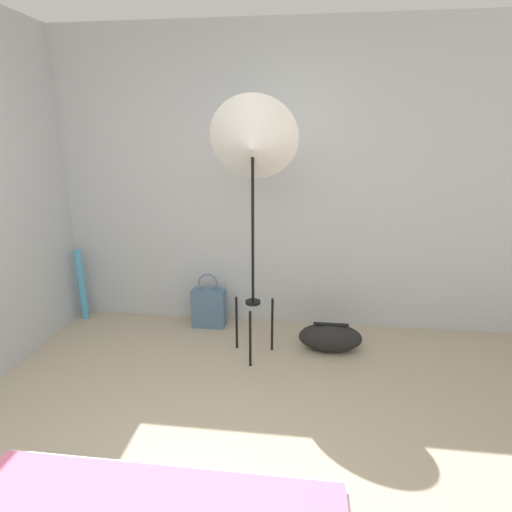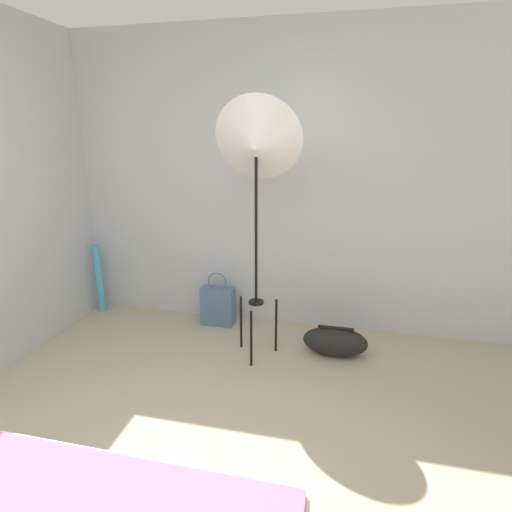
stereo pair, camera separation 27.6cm
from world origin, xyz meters
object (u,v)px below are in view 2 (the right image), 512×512
at_px(tote_bag, 218,306).
at_px(photo_umbrella, 256,147).
at_px(paper_roll, 99,279).
at_px(duffel_bag, 335,341).

bearing_deg(tote_bag, photo_umbrella, -44.09).
bearing_deg(paper_roll, photo_umbrella, -15.50).
height_order(tote_bag, paper_roll, paper_roll).
xyz_separation_m(photo_umbrella, paper_roll, (-1.71, 0.47, -1.29)).
bearing_deg(photo_umbrella, duffel_bag, 12.05).
bearing_deg(paper_roll, duffel_bag, -8.30).
bearing_deg(photo_umbrella, tote_bag, 135.91).
relative_size(tote_bag, duffel_bag, 1.00).
distance_m(tote_bag, paper_roll, 1.25).
bearing_deg(duffel_bag, tote_bag, 163.61).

